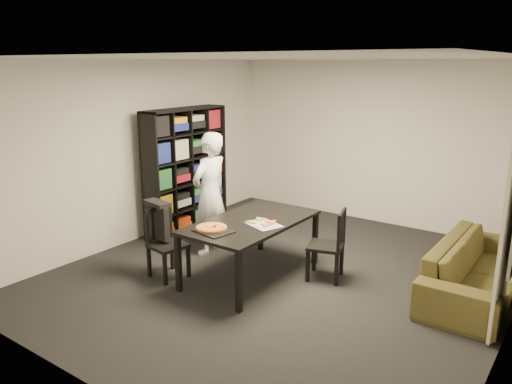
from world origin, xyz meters
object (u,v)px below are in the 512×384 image
Objects in this scene: person at (210,194)px; bookshelf at (186,171)px; chair_right at (333,240)px; chair_left at (164,237)px; dining_table at (251,226)px; sofa at (478,269)px; baking_tray at (213,231)px; pepperoni_pizza at (211,228)px.

bookshelf is at bearing -119.19° from person.
chair_left is at bearing -74.13° from chair_right.
dining_table is (1.85, -0.85, -0.29)m from bookshelf.
sofa is at bearing 103.09° from person.
person is (-0.03, 0.91, 0.35)m from chair_left.
pepperoni_pizza reaches higher than baking_tray.
dining_table is at bearing 79.85° from baking_tray.
baking_tray is 2.99m from sofa.
chair_left is at bearing 1.99° from person.
person is (0.92, -0.52, -0.11)m from bookshelf.
pepperoni_pizza is at bearing 41.43° from person.
dining_table is 0.83× the size of sofa.
person is at bearing 131.23° from pepperoni_pizza.
chair_left is at bearing -179.60° from baking_tray.
pepperoni_pizza is at bearing -60.04° from chair_right.
chair_right is 0.52× the size of person.
bookshelf reaches higher than sofa.
baking_tray is (0.82, -0.90, -0.11)m from person.
person is 1.22m from baking_tray.
dining_table is at bearing -75.34° from chair_right.
pepperoni_pizza is (0.76, -0.87, -0.09)m from person.
chair_right is at bearing -47.85° from chair_left.
chair_left is 3.65m from sofa.
chair_right reaches higher than baking_tray.
bookshelf reaches higher than chair_right.
person is (-1.76, -0.17, 0.34)m from chair_right.
chair_left is (-0.89, -0.58, -0.17)m from dining_table.
pepperoni_pizza is (-1.00, -1.04, 0.25)m from chair_right.
dining_table is 0.99m from person.
person is at bearing 102.89° from sofa.
baking_tray is at bearing -100.15° from dining_table.
dining_table is 2.02× the size of chair_left.
dining_table is 1.99× the size of chair_right.
chair_right is at bearing 30.76° from dining_table.
person is (-0.92, 0.33, 0.18)m from dining_table.
baking_tray is at bearing -57.32° from chair_right.
person is at bearing 11.96° from chair_left.
dining_table is 0.57m from pepperoni_pizza.
bookshelf is 1.14× the size of person.
dining_table is at bearing 114.55° from sofa.
pepperoni_pizza is (-0.16, -0.54, 0.09)m from dining_table.
sofa is (3.25, 1.66, -0.18)m from chair_left.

